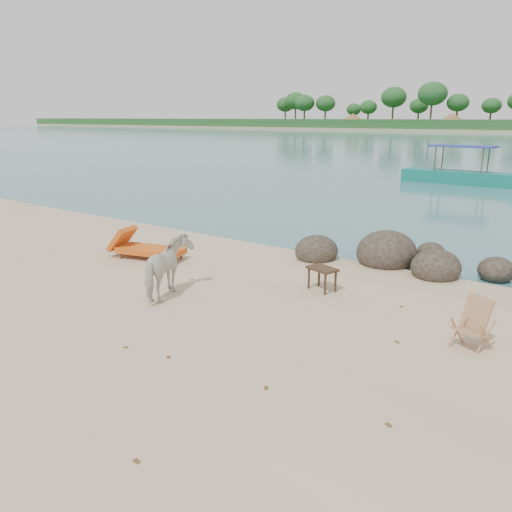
# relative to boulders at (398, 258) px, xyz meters

# --- Properties ---
(boulders) EXTENTS (6.35, 2.93, 1.15)m
(boulders) POSITION_rel_boulders_xyz_m (0.00, 0.00, 0.00)
(boulders) COLOR #2D241E
(boulders) RESTS_ON ground
(cow) EXTENTS (1.21, 1.65, 1.27)m
(cow) POSITION_rel_boulders_xyz_m (-3.14, -5.09, 0.42)
(cow) COLOR silver
(cow) RESTS_ON ground
(side_table) EXTENTS (0.74, 0.59, 0.52)m
(side_table) POSITION_rel_boulders_xyz_m (-0.68, -2.85, 0.04)
(side_table) COLOR black
(side_table) RESTS_ON ground
(lounge_chair) EXTENTS (2.40, 1.32, 0.68)m
(lounge_chair) POSITION_rel_boulders_xyz_m (-5.67, -3.26, 0.13)
(lounge_chair) COLOR orange
(lounge_chair) RESTS_ON ground
(deck_chair) EXTENTS (0.74, 0.76, 0.83)m
(deck_chair) POSITION_rel_boulders_xyz_m (2.69, -3.96, 0.20)
(deck_chair) COLOR #A67953
(deck_chair) RESTS_ON ground
(boat_near) EXTENTS (7.33, 1.81, 3.54)m
(boat_near) POSITION_rel_boulders_xyz_m (-3.17, 18.72, 1.55)
(boat_near) COLOR #0F6C5F
(boat_near) RESTS_ON water
(dead_leaves) EXTENTS (8.93, 6.42, 0.00)m
(dead_leaves) POSITION_rel_boulders_xyz_m (-1.15, -6.53, -0.21)
(dead_leaves) COLOR brown
(dead_leaves) RESTS_ON ground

